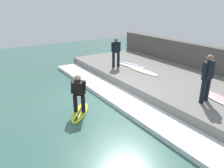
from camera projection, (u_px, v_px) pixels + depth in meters
name	position (u px, v px, depth m)	size (l,w,h in m)	color
ground_plane	(99.00, 103.00, 8.75)	(28.00, 28.00, 0.00)	#386056
concrete_ledge	(165.00, 81.00, 10.52)	(4.40, 11.63, 0.50)	slate
back_wall	(199.00, 61.00, 11.55)	(0.50, 12.21, 1.74)	#544F49
wave_foam_crest	(117.00, 97.00, 9.16)	(1.19, 11.05, 0.17)	silver
surfboard_riding	(80.00, 112.00, 7.97)	(1.39, 1.57, 0.07)	#BFE02D
surfer_riding	(79.00, 92.00, 7.68)	(0.54, 0.54, 1.43)	black
surfer_waiting_near	(116.00, 51.00, 11.56)	(0.51, 0.30, 1.54)	black
surfboard_waiting_near	(130.00, 65.00, 12.11)	(1.07, 2.04, 0.07)	white
surfer_waiting_far	(207.00, 76.00, 7.40)	(0.57, 0.31, 1.69)	black
surfboard_waiting_far	(219.00, 99.00, 7.89)	(1.01, 1.92, 0.06)	beige
surfboard_spare	(143.00, 71.00, 11.10)	(0.67, 2.12, 0.06)	beige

